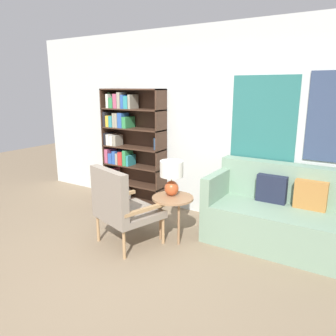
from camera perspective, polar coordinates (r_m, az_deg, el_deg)
name	(u,v)px	position (r m, az deg, el deg)	size (l,w,h in m)	color
ground_plane	(109,272)	(3.62, -10.17, -17.39)	(14.00, 14.00, 0.00)	#847056
wall_back	(204,124)	(4.78, 6.29, 7.68)	(6.40, 0.08, 2.70)	silver
bookshelf	(127,145)	(5.38, -7.16, 4.06)	(1.09, 0.30, 1.84)	#422B1E
armchair	(120,204)	(3.91, -8.35, -6.22)	(0.82, 0.81, 0.97)	tan
couch	(286,217)	(4.19, 19.91, -8.04)	(1.84, 0.84, 0.95)	gray
side_table	(173,202)	(4.04, 0.83, -5.93)	(0.51, 0.51, 0.56)	#99704C
table_lamp	(172,174)	(3.99, 0.63, -1.05)	(0.29, 0.29, 0.44)	#C65128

